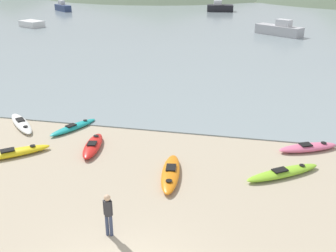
{
  "coord_description": "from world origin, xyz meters",
  "views": [
    {
      "loc": [
        2.98,
        -7.6,
        8.17
      ],
      "look_at": [
        -0.82,
        10.23,
        0.5
      ],
      "focal_mm": 42.0,
      "sensor_mm": 36.0,
      "label": 1
    }
  ],
  "objects": [
    {
      "name": "kayak_on_sand_4",
      "position": [
        -7.25,
        6.46,
        0.16
      ],
      "size": [
        3.06,
        2.66,
        0.36
      ],
      "color": "yellow",
      "rests_on": "ground_plane"
    },
    {
      "name": "moored_boat_2",
      "position": [
        -25.97,
        40.97,
        0.45
      ],
      "size": [
        3.66,
        3.09,
        0.79
      ],
      "color": "white",
      "rests_on": "bay_water"
    },
    {
      "name": "moored_boat_4",
      "position": [
        6.03,
        41.28,
        0.71
      ],
      "size": [
        5.6,
        4.59,
        1.85
      ],
      "color": "#B2B2B7",
      "rests_on": "bay_water"
    },
    {
      "name": "kayak_on_sand_5",
      "position": [
        -8.78,
        9.78,
        0.14
      ],
      "size": [
        2.84,
        2.85,
        0.33
      ],
      "color": "white",
      "rests_on": "ground_plane"
    },
    {
      "name": "person_near_foreground",
      "position": [
        -1.02,
        2.1,
        0.87
      ],
      "size": [
        0.31,
        0.22,
        1.52
      ],
      "color": "#384260",
      "rests_on": "ground_plane"
    },
    {
      "name": "kayak_on_sand_7",
      "position": [
        -5.83,
        9.91,
        0.13
      ],
      "size": [
        1.84,
        2.88,
        0.3
      ],
      "color": "teal",
      "rests_on": "ground_plane"
    },
    {
      "name": "kayak_on_sand_6",
      "position": [
        5.93,
        9.88,
        0.15
      ],
      "size": [
        2.94,
        1.89,
        0.35
      ],
      "color": "#E5668C",
      "rests_on": "ground_plane"
    },
    {
      "name": "moored_boat_1",
      "position": [
        -3.01,
        63.73,
        0.71
      ],
      "size": [
        4.68,
        2.7,
        1.86
      ],
      "color": "black",
      "rests_on": "bay_water"
    },
    {
      "name": "bay_water",
      "position": [
        0.0,
        45.57,
        0.03
      ],
      "size": [
        160.0,
        70.0,
        0.06
      ],
      "primitive_type": "cube",
      "color": "gray",
      "rests_on": "ground_plane"
    },
    {
      "name": "kayak_on_sand_1",
      "position": [
        -3.94,
        7.91,
        0.17
      ],
      "size": [
        1.15,
        2.78,
        0.39
      ],
      "color": "red",
      "rests_on": "ground_plane"
    },
    {
      "name": "kayak_on_sand_0",
      "position": [
        4.66,
        7.21,
        0.14
      ],
      "size": [
        3.23,
        2.51,
        0.33
      ],
      "color": "#8CCC2D",
      "rests_on": "ground_plane"
    },
    {
      "name": "moored_boat_0",
      "position": [
        -30.08,
        58.65,
        0.67
      ],
      "size": [
        4.06,
        3.7,
        1.75
      ],
      "color": "navy",
      "rests_on": "bay_water"
    },
    {
      "name": "kayak_on_sand_3",
      "position": [
        0.16,
        6.16,
        0.16
      ],
      "size": [
        1.13,
        3.26,
        0.37
      ],
      "color": "orange",
      "rests_on": "ground_plane"
    }
  ]
}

